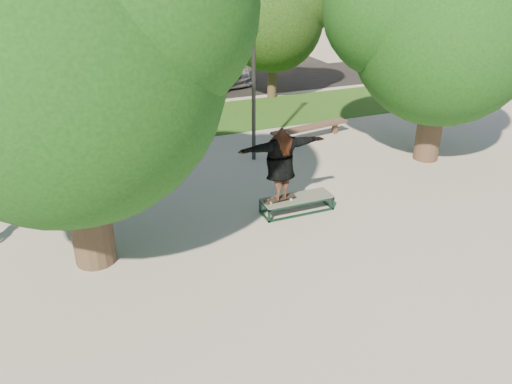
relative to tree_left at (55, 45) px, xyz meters
name	(u,v)px	position (x,y,z in m)	size (l,w,h in m)	color
ground	(296,244)	(4.29, -1.09, -4.42)	(120.00, 120.00, 0.00)	gray
grass_strip	(210,118)	(5.29, 8.41, -4.41)	(30.00, 4.00, 0.02)	#204F16
asphalt_strip	(151,84)	(4.29, 14.91, -4.42)	(40.00, 8.00, 0.01)	black
tree_left	(55,45)	(0.00, 0.00, 0.00)	(6.96, 5.95, 7.12)	#38281E
tree_right	(442,22)	(10.21, 1.99, -0.33)	(6.24, 5.33, 6.51)	#38281E
bg_tree_mid	(134,5)	(3.22, 10.98, -0.41)	(5.76, 4.92, 6.24)	#38281E
bg_tree_right	(271,14)	(8.73, 10.47, -0.93)	(5.04, 4.31, 5.43)	#38281E
lamppost	(254,57)	(5.29, 3.91, -1.27)	(0.25, 0.15, 6.11)	#2D2D30
grind_box	(297,204)	(4.99, 0.29, -4.23)	(1.80, 0.60, 0.38)	#113424
skater_rig	(280,164)	(4.51, 0.29, -3.07)	(2.25, 0.70, 1.89)	white
bench	(310,128)	(7.79, 4.91, -4.03)	(3.06, 0.89, 0.46)	brown
car_silver_a	(73,75)	(0.79, 15.35, -3.78)	(1.52, 3.77, 1.28)	#B3B4B8
car_dark	(39,78)	(-0.71, 14.99, -3.72)	(1.49, 4.26, 1.40)	black
car_grey	(156,70)	(4.63, 14.99, -3.79)	(2.11, 4.58, 1.27)	#505055
car_silver_b	(216,67)	(7.50, 14.36, -3.73)	(1.93, 4.74, 1.38)	#B5B5BA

